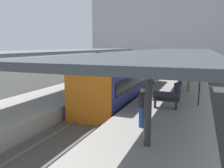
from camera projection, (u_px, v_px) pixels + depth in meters
ground_plane at (102, 118)px, 13.63m from camera, size 80.00×80.00×0.00m
platform_left at (49, 104)px, 14.91m from camera, size 4.40×28.00×1.00m
platform_right at (167, 117)px, 12.18m from camera, size 4.40×28.00×1.00m
track_ballast at (102, 117)px, 13.61m from camera, size 3.20×28.00×0.20m
rail_near_side at (91, 113)px, 13.84m from camera, size 0.08×28.00×0.14m
rail_far_side at (113, 115)px, 13.32m from camera, size 0.08×28.00×0.14m
commuter_train at (123, 80)px, 16.97m from camera, size 2.78×11.64×3.10m
canopy_left at (59, 52)px, 15.64m from camera, size 4.18×21.00×2.97m
canopy_right at (173, 53)px, 12.91m from camera, size 4.18×21.00×3.00m
platform_bench at (166, 99)px, 12.10m from camera, size 1.40×0.41×0.86m
platform_sign at (200, 77)px, 12.35m from camera, size 0.90×0.08×2.21m
litter_bin at (177, 89)px, 15.30m from camera, size 0.44×0.44×0.80m
passenger_near_bench at (142, 107)px, 9.17m from camera, size 0.36×0.36×1.63m
passenger_mid_platform at (72, 78)px, 17.05m from camera, size 0.36×0.36×1.78m
passenger_far_end at (189, 79)px, 16.30m from camera, size 0.36×0.36×1.72m
station_building_backdrop at (162, 37)px, 31.06m from camera, size 18.00×6.00×11.00m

